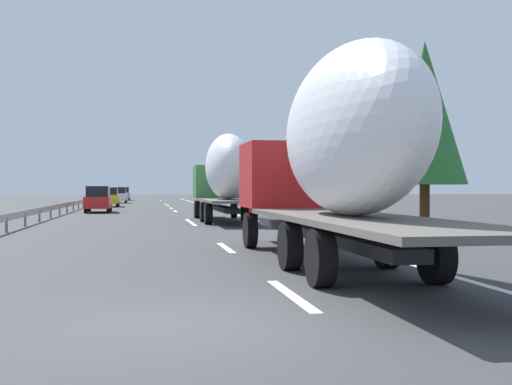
# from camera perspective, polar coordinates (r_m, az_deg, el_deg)

# --- Properties ---
(ground_plane) EXTENTS (260.00, 260.00, 0.00)m
(ground_plane) POSITION_cam_1_polar(r_m,az_deg,el_deg) (48.28, -9.32, -1.72)
(ground_plane) COLOR #38383A
(lane_stripe_0) EXTENTS (3.20, 0.20, 0.01)m
(lane_stripe_0) POSITION_cam_1_polar(r_m,az_deg,el_deg) (10.67, 3.16, -9.12)
(lane_stripe_0) COLOR white
(lane_stripe_0) RESTS_ON ground_plane
(lane_stripe_1) EXTENTS (3.20, 0.20, 0.01)m
(lane_stripe_1) POSITION_cam_1_polar(r_m,az_deg,el_deg) (18.97, -2.73, -4.94)
(lane_stripe_1) COLOR white
(lane_stripe_1) RESTS_ON ground_plane
(lane_stripe_2) EXTENTS (3.20, 0.20, 0.01)m
(lane_stripe_2) POSITION_cam_1_polar(r_m,az_deg,el_deg) (31.49, -5.65, -2.82)
(lane_stripe_2) COLOR white
(lane_stripe_2) RESTS_ON ground_plane
(lane_stripe_3) EXTENTS (3.20, 0.20, 0.01)m
(lane_stripe_3) POSITION_cam_1_polar(r_m,az_deg,el_deg) (34.94, -6.08, -2.51)
(lane_stripe_3) COLOR white
(lane_stripe_3) RESTS_ON ground_plane
(lane_stripe_4) EXTENTS (3.20, 0.20, 0.01)m
(lane_stripe_4) POSITION_cam_1_polar(r_m,az_deg,el_deg) (49.22, -7.23, -1.67)
(lane_stripe_4) COLOR white
(lane_stripe_4) RESTS_ON ground_plane
(lane_stripe_5) EXTENTS (3.20, 0.20, 0.01)m
(lane_stripe_5) POSITION_cam_1_polar(r_m,az_deg,el_deg) (56.56, -7.60, -1.40)
(lane_stripe_5) COLOR white
(lane_stripe_5) RESTS_ON ground_plane
(lane_stripe_6) EXTENTS (3.20, 0.20, 0.01)m
(lane_stripe_6) POSITION_cam_1_polar(r_m,az_deg,el_deg) (64.43, -7.90, -1.18)
(lane_stripe_6) COLOR white
(lane_stripe_6) RESTS_ON ground_plane
(lane_stripe_7) EXTENTS (3.20, 0.20, 0.01)m
(lane_stripe_7) POSITION_cam_1_polar(r_m,az_deg,el_deg) (70.99, -8.09, -1.04)
(lane_stripe_7) COLOR white
(lane_stripe_7) RESTS_ON ground_plane
(lane_stripe_8) EXTENTS (3.20, 0.20, 0.01)m
(lane_stripe_8) POSITION_cam_1_polar(r_m,az_deg,el_deg) (92.58, -8.55, -0.71)
(lane_stripe_8) COLOR white
(lane_stripe_8) RESTS_ON ground_plane
(edge_line_right) EXTENTS (110.00, 0.20, 0.01)m
(edge_line_right) POSITION_cam_1_polar(r_m,az_deg,el_deg) (53.62, -3.50, -1.50)
(edge_line_right) COLOR white
(edge_line_right) RESTS_ON ground_plane
(truck_lead) EXTENTS (12.02, 2.55, 4.52)m
(truck_lead) POSITION_cam_1_polar(r_m,az_deg,el_deg) (33.47, -2.82, 1.66)
(truck_lead) COLOR #387038
(truck_lead) RESTS_ON ground_plane
(truck_trailing) EXTENTS (14.23, 2.55, 4.70)m
(truck_trailing) POSITION_cam_1_polar(r_m,az_deg,el_deg) (14.28, 7.11, 3.76)
(truck_trailing) COLOR #B21919
(truck_trailing) RESTS_ON ground_plane
(car_red_compact) EXTENTS (4.68, 1.78, 1.92)m
(car_red_compact) POSITION_cam_1_polar(r_m,az_deg,el_deg) (47.87, -13.94, -0.59)
(car_red_compact) COLOR red
(car_red_compact) RESTS_ON ground_plane
(car_white_van) EXTENTS (4.21, 1.78, 1.87)m
(car_white_van) POSITION_cam_1_polar(r_m,az_deg,el_deg) (77.82, -12.15, -0.23)
(car_white_van) COLOR white
(car_white_van) RESTS_ON ground_plane
(car_yellow_coupe) EXTENTS (4.38, 1.89, 1.83)m
(car_yellow_coupe) POSITION_cam_1_polar(r_m,az_deg,el_deg) (62.12, -13.05, -0.40)
(car_yellow_coupe) COLOR gold
(car_yellow_coupe) RESTS_ON ground_plane
(car_silver_hatch) EXTENTS (4.05, 1.89, 1.93)m
(car_silver_hatch) POSITION_cam_1_polar(r_m,az_deg,el_deg) (95.22, -11.80, -0.11)
(car_silver_hatch) COLOR #ADB2B7
(car_silver_hatch) RESTS_ON ground_plane
(road_sign) EXTENTS (0.10, 0.90, 2.94)m
(road_sign) POSITION_cam_1_polar(r_m,az_deg,el_deg) (50.34, -1.69, 0.70)
(road_sign) COLOR gray
(road_sign) RESTS_ON ground_plane
(tree_0) EXTENTS (3.22, 3.22, 6.14)m
(tree_0) POSITION_cam_1_polar(r_m,az_deg,el_deg) (35.77, 10.72, 3.68)
(tree_0) COLOR #472D19
(tree_0) RESTS_ON ground_plane
(tree_1) EXTENTS (2.58, 2.58, 5.90)m
(tree_1) POSITION_cam_1_polar(r_m,az_deg,el_deg) (73.50, -1.98, 1.98)
(tree_1) COLOR #472D19
(tree_1) RESTS_ON ground_plane
(tree_2) EXTENTS (3.21, 3.21, 7.41)m
(tree_2) POSITION_cam_1_polar(r_m,az_deg,el_deg) (25.42, 14.88, 6.88)
(tree_2) COLOR #472D19
(tree_2) RESTS_ON ground_plane
(guardrail_median) EXTENTS (94.00, 0.10, 0.76)m
(guardrail_median) POSITION_cam_1_polar(r_m,az_deg,el_deg) (51.54, -16.05, -0.95)
(guardrail_median) COLOR #9EA0A5
(guardrail_median) RESTS_ON ground_plane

